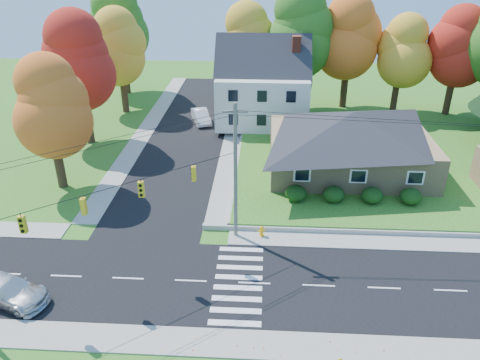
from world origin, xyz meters
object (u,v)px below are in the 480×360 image
(ranch_house, at_px, (350,140))
(silver_sedan, at_px, (7,290))
(white_car, at_px, (201,116))
(fire_hydrant, at_px, (262,232))

(ranch_house, relative_size, silver_sedan, 2.79)
(white_car, height_order, fire_hydrant, white_car)
(silver_sedan, distance_m, white_car, 31.83)
(fire_hydrant, bearing_deg, ranch_house, 54.69)
(ranch_house, relative_size, fire_hydrant, 16.77)
(ranch_house, distance_m, silver_sedan, 29.14)
(white_car, bearing_deg, fire_hydrant, -91.11)
(silver_sedan, bearing_deg, fire_hydrant, -44.56)
(silver_sedan, relative_size, fire_hydrant, 6.02)
(ranch_house, relative_size, white_car, 3.19)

